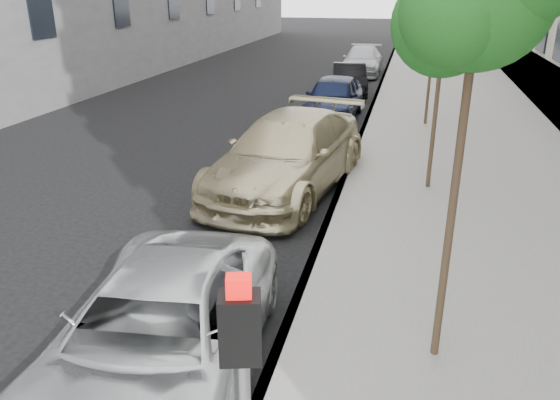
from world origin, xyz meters
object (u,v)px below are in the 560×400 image
(sedan_black, at_px, (349,79))
(sedan_rear, at_px, (362,61))
(minivan, at_px, (158,336))
(sedan_blue, at_px, (334,98))
(tree_mid, at_px, (449,0))
(suv, at_px, (288,154))

(sedan_black, xyz_separation_m, sedan_rear, (0.00, 6.09, 0.06))
(minivan, distance_m, sedan_blue, 14.79)
(sedan_blue, relative_size, sedan_rear, 0.91)
(tree_mid, bearing_deg, minivan, -113.32)
(suv, distance_m, sedan_black, 12.58)
(tree_mid, xyz_separation_m, minivan, (-3.33, -7.72, -3.63))
(suv, bearing_deg, sedan_blue, 99.47)
(tree_mid, height_order, sedan_black, tree_mid)
(sedan_blue, bearing_deg, sedan_black, 90.72)
(tree_mid, relative_size, suv, 0.84)
(suv, bearing_deg, sedan_rear, 99.47)
(suv, relative_size, sedan_rear, 1.21)
(minivan, xyz_separation_m, suv, (0.00, 7.16, 0.18))
(minivan, bearing_deg, sedan_rear, 84.17)
(minivan, height_order, sedan_blue, sedan_blue)
(sedan_rear, bearing_deg, sedan_blue, -90.24)
(sedan_blue, xyz_separation_m, sedan_black, (0.00, 4.94, -0.11))
(minivan, relative_size, suv, 0.83)
(suv, bearing_deg, sedan_black, 99.47)
(sedan_blue, bearing_deg, tree_mid, -64.07)
(sedan_black, distance_m, sedan_rear, 6.09)
(sedan_black, relative_size, sedan_rear, 0.81)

